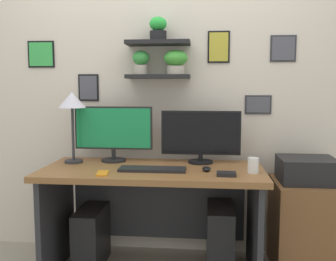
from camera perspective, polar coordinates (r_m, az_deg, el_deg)
back_wall_assembly at (r=3.02m, az=-1.16°, el=7.55°), size 4.40×0.24×2.70m
desk at (r=2.74m, az=-2.10°, el=-9.72°), size 1.50×0.68×0.75m
monitor_left at (r=2.88m, az=-8.06°, el=-0.11°), size 0.58×0.18×0.41m
monitor_right at (r=2.80m, az=4.87°, el=-0.78°), size 0.57×0.18×0.38m
keyboard at (r=2.56m, az=-2.32°, el=-5.74°), size 0.44×0.14×0.02m
computer_mouse at (r=2.55m, az=5.70°, el=-5.67°), size 0.06×0.09×0.03m
desk_lamp at (r=2.85m, az=-13.98°, el=3.63°), size 0.19×0.19×0.51m
cell_phone at (r=2.50m, az=-9.64°, el=-6.24°), size 0.09×0.15×0.01m
pen_cup at (r=2.54m, az=12.48°, el=-5.05°), size 0.07×0.07×0.10m
scissors_tray at (r=2.44m, az=8.62°, el=-6.37°), size 0.12×0.08×0.02m
drawer_cabinet at (r=2.96m, az=19.54°, el=-13.24°), size 0.44×0.50×0.64m
printer at (r=2.85m, az=19.85°, el=-5.50°), size 0.38×0.34×0.17m
computer_tower_left at (r=2.96m, az=-11.24°, el=-15.22°), size 0.18×0.40×0.42m
computer_tower_right at (r=2.82m, az=7.69°, el=-15.71°), size 0.18×0.40×0.48m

